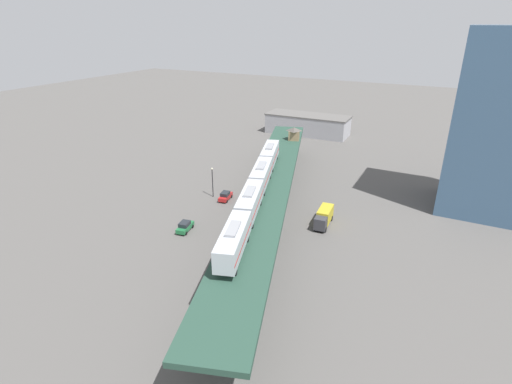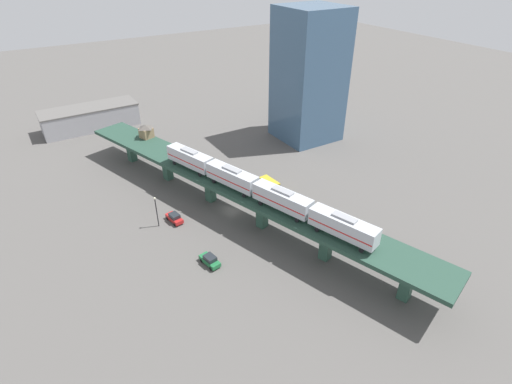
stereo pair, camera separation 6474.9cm
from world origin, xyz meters
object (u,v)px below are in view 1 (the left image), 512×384
object	(u,v)px
street_car_red	(225,196)
street_car_green	(185,226)
signal_hut	(294,133)
delivery_truck	(324,217)
office_tower	(497,125)
warehouse_building	(307,124)
subway_train	(256,187)
street_lamp	(212,180)

from	to	relation	value
street_car_red	street_car_green	distance (m)	15.67
signal_hut	delivery_truck	size ratio (longest dim) A/B	0.55
street_car_green	delivery_truck	size ratio (longest dim) A/B	0.63
street_car_red	office_tower	bearing A→B (deg)	22.75
signal_hut	warehouse_building	size ratio (longest dim) A/B	0.14
street_car_green	office_tower	world-z (taller)	office_tower
subway_train	street_car_red	world-z (taller)	subway_train
street_car_green	street_lamp	bearing A→B (deg)	103.88
signal_hut	street_car_green	bearing A→B (deg)	-95.15
street_car_green	warehouse_building	world-z (taller)	warehouse_building
street_car_red	street_car_green	xyz separation A→B (m)	(0.53, -15.66, 0.00)
subway_train	street_car_red	bearing A→B (deg)	140.58
street_lamp	office_tower	xyz separation A→B (m)	(53.15, 20.66, 13.89)
street_car_red	delivery_truck	bearing A→B (deg)	-3.41
office_tower	street_car_red	bearing A→B (deg)	-157.25
subway_train	delivery_truck	bearing A→B (deg)	43.49
office_tower	warehouse_building	bearing A→B (deg)	143.08
office_tower	delivery_truck	bearing A→B (deg)	-140.12
signal_hut	office_tower	xyz separation A→B (m)	(45.26, -7.53, 9.04)
delivery_truck	street_car_red	bearing A→B (deg)	176.59
signal_hut	delivery_truck	xyz separation A→B (m)	(18.63, -29.78, -7.20)
street_car_green	office_tower	distance (m)	63.63
street_car_red	delivery_truck	world-z (taller)	delivery_truck
subway_train	office_tower	xyz separation A→B (m)	(36.59, 31.70, 8.30)
street_car_red	warehouse_building	distance (m)	60.98
street_car_red	warehouse_building	size ratio (longest dim) A/B	0.16
delivery_truck	warehouse_building	bearing A→B (deg)	113.12
subway_train	delivery_truck	size ratio (longest dim) A/B	6.55
street_car_red	warehouse_building	bearing A→B (deg)	93.22
subway_train	warehouse_building	distance (m)	73.83
street_car_red	street_lamp	world-z (taller)	street_lamp
warehouse_building	signal_hut	bearing A→B (deg)	-76.27
street_car_red	street_car_green	bearing A→B (deg)	-88.04
warehouse_building	office_tower	xyz separation A→B (m)	(53.18, -39.96, 14.59)
signal_hut	street_lamp	world-z (taller)	signal_hut
subway_train	street_car_green	size ratio (longest dim) A/B	10.37
subway_train	street_car_red	size ratio (longest dim) A/B	10.40
signal_hut	street_lamp	bearing A→B (deg)	-105.64
street_car_red	signal_hut	bearing A→B (deg)	80.98
delivery_truck	signal_hut	bearing A→B (deg)	122.03
signal_hut	street_lamp	size ratio (longest dim) A/B	0.58
office_tower	street_lamp	bearing A→B (deg)	-158.76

